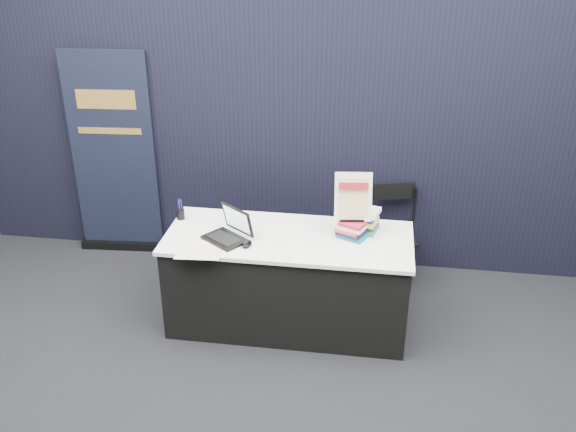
% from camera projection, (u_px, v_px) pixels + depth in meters
% --- Properties ---
extents(floor, '(8.00, 8.00, 0.00)m').
position_uv_depth(floor, '(277.00, 367.00, 4.51)').
color(floor, black).
rests_on(floor, ground).
extents(wall_back, '(8.00, 0.02, 3.50)m').
position_uv_depth(wall_back, '(333.00, 18.00, 7.28)').
color(wall_back, '#AAA7A0').
rests_on(wall_back, floor).
extents(drape_partition, '(6.00, 0.08, 2.40)m').
position_uv_depth(drape_partition, '(307.00, 131.00, 5.40)').
color(drape_partition, black).
rests_on(drape_partition, floor).
extents(display_table, '(1.80, 0.75, 0.75)m').
position_uv_depth(display_table, '(288.00, 280.00, 4.83)').
color(display_table, black).
rests_on(display_table, floor).
extents(laptop, '(0.36, 0.39, 0.23)m').
position_uv_depth(laptop, '(226.00, 231.00, 4.62)').
color(laptop, black).
rests_on(laptop, display_table).
extents(mouse, '(0.08, 0.12, 0.03)m').
position_uv_depth(mouse, '(247.00, 244.00, 4.53)').
color(mouse, black).
rests_on(mouse, display_table).
extents(brochure_left, '(0.32, 0.27, 0.00)m').
position_uv_depth(brochure_left, '(206.00, 247.00, 4.51)').
color(brochure_left, white).
rests_on(brochure_left, display_table).
extents(brochure_mid, '(0.33, 0.25, 0.00)m').
position_uv_depth(brochure_mid, '(199.00, 252.00, 4.45)').
color(brochure_mid, silver).
rests_on(brochure_mid, display_table).
extents(brochure_right, '(0.30, 0.24, 0.00)m').
position_uv_depth(brochure_right, '(248.00, 240.00, 4.62)').
color(brochure_right, white).
rests_on(brochure_right, display_table).
extents(pen_cup, '(0.07, 0.07, 0.08)m').
position_uv_depth(pen_cup, '(181.00, 214.00, 4.90)').
color(pen_cup, black).
rests_on(pen_cup, display_table).
extents(book_stack_tall, '(0.23, 0.21, 0.13)m').
position_uv_depth(book_stack_tall, '(351.00, 229.00, 4.63)').
color(book_stack_tall, '#1B5F66').
rests_on(book_stack_tall, display_table).
extents(book_stack_short, '(0.27, 0.23, 0.17)m').
position_uv_depth(book_stack_short, '(361.00, 219.00, 4.73)').
color(book_stack_short, '#23834C').
rests_on(book_stack_short, display_table).
extents(info_sign, '(0.27, 0.15, 0.36)m').
position_uv_depth(info_sign, '(353.00, 198.00, 4.55)').
color(info_sign, black).
rests_on(info_sign, book_stack_tall).
extents(pullup_banner, '(0.79, 0.16, 1.85)m').
position_uv_depth(pullup_banner, '(115.00, 166.00, 5.70)').
color(pullup_banner, black).
rests_on(pullup_banner, floor).
extents(stacking_chair, '(0.46, 0.47, 0.84)m').
position_uv_depth(stacking_chair, '(391.00, 230.00, 5.36)').
color(stacking_chair, black).
rests_on(stacking_chair, floor).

